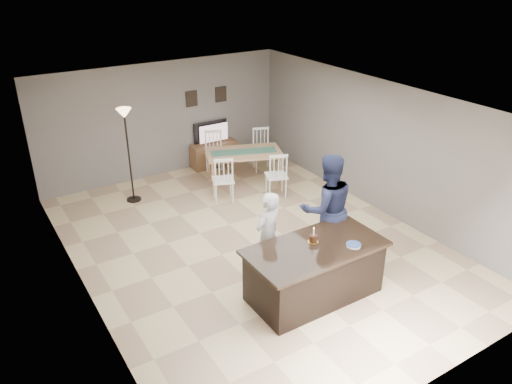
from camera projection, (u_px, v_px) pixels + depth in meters
floor at (253, 244)px, 9.28m from camera, size 8.00×8.00×0.00m
room_shell at (253, 161)px, 8.56m from camera, size 8.00×8.00×8.00m
kitchen_island at (314, 271)px, 7.71m from camera, size 2.15×1.10×0.90m
tv_console at (214, 154)px, 12.61m from camera, size 1.20×0.40×0.60m
television at (212, 132)px, 12.42m from camera, size 0.91×0.12×0.53m
tv_screen_glow at (214, 133)px, 12.35m from camera, size 0.78×0.00×0.78m
picture_frames at (207, 96)px, 12.11m from camera, size 1.10×0.02×0.38m
doorway at (134, 315)px, 5.55m from camera, size 0.00×2.10×2.65m
woman at (268, 235)px, 8.08m from camera, size 0.64×0.53×1.53m
man at (327, 209)px, 8.44m from camera, size 1.13×0.99×1.97m
birthday_cake at (313, 238)px, 7.61m from camera, size 0.17×0.17×0.26m
plate_stack at (354, 245)px, 7.52m from camera, size 0.23×0.23×0.04m
dining_table at (244, 157)px, 11.43m from camera, size 2.21×2.38×1.04m
floor_lamp at (126, 130)px, 10.25m from camera, size 0.31×0.31×2.07m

